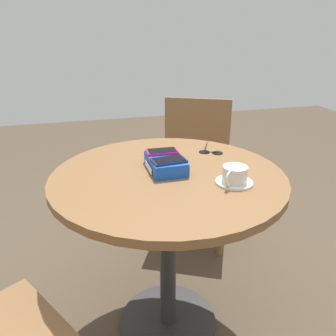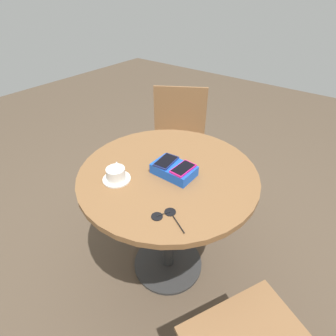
# 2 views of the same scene
# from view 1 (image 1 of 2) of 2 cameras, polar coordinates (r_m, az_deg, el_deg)

# --- Properties ---
(ground_plane) EXTENTS (8.00, 8.00, 0.00)m
(ground_plane) POSITION_cam_1_polar(r_m,az_deg,el_deg) (1.70, 0.00, -25.19)
(ground_plane) COLOR brown
(round_table) EXTENTS (0.89, 0.89, 0.76)m
(round_table) POSITION_cam_1_polar(r_m,az_deg,el_deg) (1.31, 0.00, -6.86)
(round_table) COLOR #2D2D2D
(round_table) RESTS_ON ground_plane
(phone_box) EXTENTS (0.20, 0.13, 0.05)m
(phone_box) POSITION_cam_1_polar(r_m,az_deg,el_deg) (1.27, -0.57, 0.82)
(phone_box) COLOR blue
(phone_box) RESTS_ON round_table
(phone_magenta) EXTENTS (0.07, 0.13, 0.01)m
(phone_magenta) POSITION_cam_1_polar(r_m,az_deg,el_deg) (1.31, -1.11, 2.90)
(phone_magenta) COLOR #D11975
(phone_magenta) RESTS_ON phone_box
(phone_navy) EXTENTS (0.09, 0.13, 0.01)m
(phone_navy) POSITION_cam_1_polar(r_m,az_deg,el_deg) (1.22, 0.14, 1.36)
(phone_navy) COLOR navy
(phone_navy) RESTS_ON phone_box
(saucer) EXTENTS (0.13, 0.13, 0.01)m
(saucer) POSITION_cam_1_polar(r_m,az_deg,el_deg) (1.18, 11.44, -2.43)
(saucer) COLOR silver
(saucer) RESTS_ON round_table
(coffee_cup) EXTENTS (0.10, 0.11, 0.06)m
(coffee_cup) POSITION_cam_1_polar(r_m,az_deg,el_deg) (1.17, 11.51, -1.02)
(coffee_cup) COLOR silver
(coffee_cup) RESTS_ON saucer
(sunglasses) EXTENTS (0.16, 0.10, 0.01)m
(sunglasses) POSITION_cam_1_polar(r_m,az_deg,el_deg) (1.47, 7.39, 2.81)
(sunglasses) COLOR black
(sunglasses) RESTS_ON round_table
(chair_near_window) EXTENTS (0.62, 0.62, 0.87)m
(chair_near_window) POSITION_cam_1_polar(r_m,az_deg,el_deg) (2.13, 4.46, 0.39)
(chair_near_window) COLOR brown
(chair_near_window) RESTS_ON ground_plane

